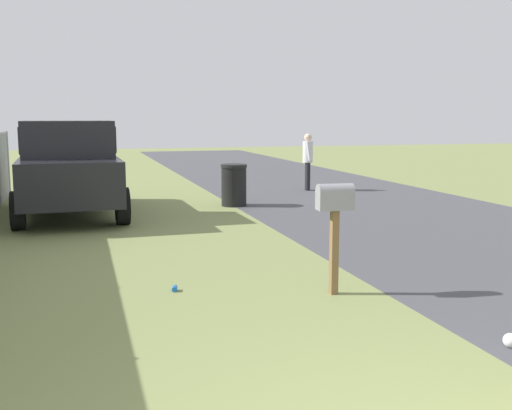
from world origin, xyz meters
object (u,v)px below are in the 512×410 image
Objects in this scene: pickup_truck at (69,166)px; trash_bin at (234,185)px; pedestrian at (308,158)px; mailbox at (335,207)px.

pickup_truck is 3.93m from trash_bin.
trash_bin is 0.61× the size of pedestrian.
pickup_truck is at bearing 97.54° from trash_bin.
trash_bin is at bearing 95.85° from pickup_truck.
pickup_truck is 2.98× the size of pedestrian.
pickup_truck is at bearing 27.87° from mailbox.
pickup_truck is (7.17, 3.20, 0.01)m from mailbox.
pedestrian is at bearing 112.28° from pickup_truck.
mailbox is 0.82× the size of pedestrian.
pedestrian is (2.48, -2.87, 0.46)m from trash_bin.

